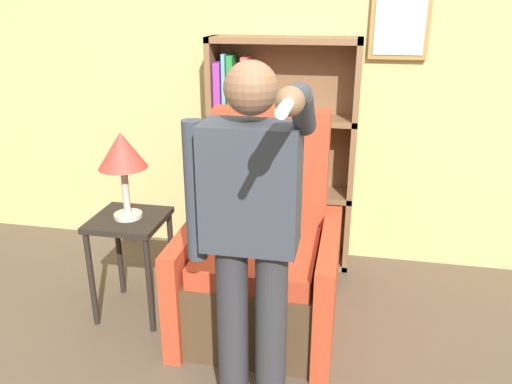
{
  "coord_description": "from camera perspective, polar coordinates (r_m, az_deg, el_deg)",
  "views": [
    {
      "loc": [
        0.38,
        -1.6,
        1.87
      ],
      "look_at": [
        -0.07,
        0.64,
        1.0
      ],
      "focal_mm": 35.0,
      "sensor_mm": 36.0,
      "label": 1
    }
  ],
  "objects": [
    {
      "name": "person_standing",
      "position": [
        2.18,
        -0.65,
        -4.13
      ],
      "size": [
        0.56,
        0.78,
        1.67
      ],
      "color": "#2D2D33",
      "rests_on": "ground_plane"
    },
    {
      "name": "table_lamp",
      "position": [
        2.99,
        -15.06,
        4.21
      ],
      "size": [
        0.29,
        0.29,
        0.53
      ],
      "color": "#B7B2A8",
      "rests_on": "side_table"
    },
    {
      "name": "side_table",
      "position": [
        3.17,
        -14.18,
        -4.89
      ],
      "size": [
        0.43,
        0.43,
        0.66
      ],
      "color": "black",
      "rests_on": "ground_plane"
    },
    {
      "name": "bookcase",
      "position": [
        3.68,
        1.32,
        3.93
      ],
      "size": [
        1.05,
        0.28,
        1.66
      ],
      "color": "brown",
      "rests_on": "ground_plane"
    },
    {
      "name": "armchair",
      "position": [
        3.05,
        0.67,
        -8.29
      ],
      "size": [
        0.91,
        0.9,
        1.28
      ],
      "color": "#4C3823",
      "rests_on": "ground_plane"
    },
    {
      "name": "wall_back",
      "position": [
        3.68,
        5.58,
        13.36
      ],
      "size": [
        8.0,
        0.11,
        2.8
      ],
      "color": "tan",
      "rests_on": "ground_plane"
    }
  ]
}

